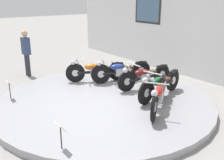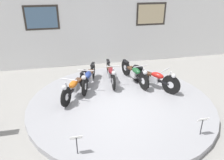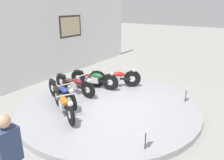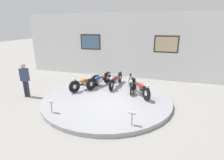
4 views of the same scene
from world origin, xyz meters
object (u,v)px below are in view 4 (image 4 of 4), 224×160
info_placard_front_centre (132,115)px  motorcycle_orange (85,82)px  motorcycle_green (131,82)px  motorcycle_red (140,87)px  motorcycle_maroon (116,80)px  visitor_standing (25,78)px  motorcycle_blue (99,80)px  info_placard_front_left (51,104)px

info_placard_front_centre → motorcycle_orange: bearing=137.5°
motorcycle_green → motorcycle_red: size_ratio=1.16×
motorcycle_maroon → visitor_standing: visitor_standing is taller
motorcycle_orange → info_placard_front_centre: size_ratio=3.42×
motorcycle_blue → motorcycle_green: same height
motorcycle_orange → info_placard_front_centre: (2.88, -2.64, -0.01)m
motorcycle_blue → motorcycle_maroon: 0.88m
motorcycle_blue → motorcycle_red: bearing=-15.1°
info_placard_front_left → motorcycle_orange: bearing=87.0°
motorcycle_red → motorcycle_maroon: bearing=149.0°
motorcycle_blue → motorcycle_green: bearing=-0.0°
motorcycle_orange → info_placard_front_centre: 3.90m
motorcycle_maroon → info_placard_front_left: 3.78m
motorcycle_orange → motorcycle_green: motorcycle_green is taller
motorcycle_orange → motorcycle_blue: bearing=49.2°
info_placard_front_left → visitor_standing: (-2.29, 1.31, 0.39)m
motorcycle_orange → motorcycle_maroon: (1.37, 0.83, -0.00)m
info_placard_front_centre → visitor_standing: (-5.30, 1.31, 0.39)m
info_placard_front_centre → visitor_standing: size_ratio=0.31×
motorcycle_green → motorcycle_maroon: bearing=164.9°
motorcycle_maroon → info_placard_front_left: bearing=-113.4°
motorcycle_red → info_placard_front_centre: size_ratio=3.28×
info_placard_front_left → visitor_standing: visitor_standing is taller
motorcycle_orange → motorcycle_red: motorcycle_red is taller
motorcycle_orange → visitor_standing: visitor_standing is taller
motorcycle_maroon → info_placard_front_centre: size_ratio=3.81×
motorcycle_blue → info_placard_front_centre: bearing=-54.0°
info_placard_front_left → motorcycle_red: bearing=42.6°
motorcycle_maroon → info_placard_front_centre: (1.51, -3.47, -0.00)m
motorcycle_blue → info_placard_front_left: motorcycle_blue is taller
motorcycle_orange → motorcycle_green: bearing=15.2°
motorcycle_blue → motorcycle_red: motorcycle_red is taller
motorcycle_orange → visitor_standing: size_ratio=1.06×
motorcycle_blue → motorcycle_red: (2.22, -0.60, 0.01)m
motorcycle_maroon → visitor_standing: 4.38m
motorcycle_blue → motorcycle_red: 2.30m
info_placard_front_centre → motorcycle_blue: bearing=126.0°
motorcycle_orange → motorcycle_red: 2.74m
motorcycle_blue → motorcycle_maroon: size_ratio=0.97×
info_placard_front_left → motorcycle_maroon: bearing=66.6°
motorcycle_red → info_placard_front_left: motorcycle_red is taller
motorcycle_blue → visitor_standing: (-2.95, -1.93, 0.38)m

